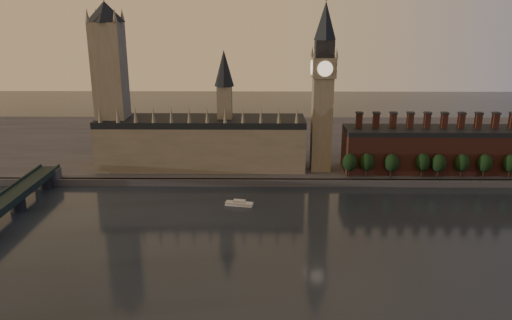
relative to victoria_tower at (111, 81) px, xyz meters
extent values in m
plane|color=black|center=(120.00, -115.00, -59.09)|extent=(900.00, 900.00, 0.00)
cube|color=#4E4E53|center=(120.00, -25.00, -57.09)|extent=(900.00, 4.00, 4.00)
cube|color=#4E4E53|center=(120.00, 65.00, -57.09)|extent=(900.00, 180.00, 4.00)
cube|color=#81715C|center=(55.00, 0.00, -41.09)|extent=(130.00, 30.00, 28.00)
cube|color=black|center=(55.00, 0.00, -25.09)|extent=(130.00, 30.00, 4.00)
cube|color=#81715C|center=(70.00, 0.00, -15.09)|extent=(9.00, 9.00, 24.00)
cone|color=black|center=(70.00, 0.00, 7.91)|extent=(12.00, 12.00, 22.00)
cone|color=#81715C|center=(-4.00, -14.00, -18.09)|extent=(2.60, 2.60, 10.00)
cone|color=#81715C|center=(6.73, -14.00, -18.09)|extent=(2.60, 2.60, 10.00)
cone|color=#81715C|center=(17.45, -14.00, -18.09)|extent=(2.60, 2.60, 10.00)
cone|color=#81715C|center=(28.18, -14.00, -18.09)|extent=(2.60, 2.60, 10.00)
cone|color=#81715C|center=(38.91, -14.00, -18.09)|extent=(2.60, 2.60, 10.00)
cone|color=#81715C|center=(49.64, -14.00, -18.09)|extent=(2.60, 2.60, 10.00)
cone|color=#81715C|center=(60.36, -14.00, -18.09)|extent=(2.60, 2.60, 10.00)
cone|color=#81715C|center=(71.09, -14.00, -18.09)|extent=(2.60, 2.60, 10.00)
cone|color=#81715C|center=(81.82, -14.00, -18.09)|extent=(2.60, 2.60, 10.00)
cone|color=#81715C|center=(92.55, -14.00, -18.09)|extent=(2.60, 2.60, 10.00)
cone|color=#81715C|center=(103.27, -14.00, -18.09)|extent=(2.60, 2.60, 10.00)
cone|color=#81715C|center=(114.00, -14.00, -18.09)|extent=(2.60, 2.60, 10.00)
cube|color=#81715C|center=(0.00, 0.00, -10.09)|extent=(18.00, 18.00, 90.00)
cone|color=black|center=(0.00, 0.00, 40.91)|extent=(24.00, 24.00, 12.00)
cylinder|color=#232326|center=(0.00, 0.00, 46.91)|extent=(0.50, 0.50, 12.00)
cone|color=#81715C|center=(-8.00, -8.00, 38.91)|extent=(3.00, 3.00, 8.00)
cone|color=#81715C|center=(8.00, -8.00, 38.91)|extent=(3.00, 3.00, 8.00)
cone|color=#81715C|center=(-8.00, 8.00, 38.91)|extent=(3.00, 3.00, 8.00)
cone|color=#81715C|center=(8.00, 8.00, 38.91)|extent=(3.00, 3.00, 8.00)
cube|color=#81715C|center=(130.00, -5.00, -26.09)|extent=(12.00, 12.00, 58.00)
cube|color=#81715C|center=(130.00, -5.00, 8.91)|extent=(14.00, 14.00, 12.00)
cube|color=#232326|center=(130.00, -5.00, 19.91)|extent=(11.00, 11.00, 10.00)
cone|color=black|center=(130.00, -5.00, 35.91)|extent=(13.00, 13.00, 22.00)
cylinder|color=beige|center=(130.00, -12.20, 8.91)|extent=(9.00, 0.50, 9.00)
cylinder|color=beige|center=(130.00, 2.20, 8.91)|extent=(9.00, 0.50, 9.00)
cylinder|color=beige|center=(122.80, -5.00, 8.91)|extent=(0.50, 9.00, 9.00)
cylinder|color=beige|center=(137.20, -5.00, 8.91)|extent=(0.50, 9.00, 9.00)
cone|color=#81715C|center=(123.50, -11.50, 17.91)|extent=(2.00, 2.00, 6.00)
cone|color=#81715C|center=(136.50, -11.50, 17.91)|extent=(2.00, 2.00, 6.00)
cone|color=#81715C|center=(123.50, 1.50, 17.91)|extent=(2.00, 2.00, 6.00)
cone|color=#81715C|center=(136.50, 1.50, 17.91)|extent=(2.00, 2.00, 6.00)
cube|color=#572921|center=(200.00, -5.00, -43.09)|extent=(110.00, 25.00, 24.00)
cube|color=black|center=(200.00, -5.00, -29.59)|extent=(110.00, 25.00, 3.00)
cube|color=#572921|center=(153.00, -5.00, -23.59)|extent=(3.50, 3.50, 9.00)
cube|color=#232326|center=(153.00, -5.00, -18.59)|extent=(4.20, 4.20, 1.00)
cube|color=#572921|center=(163.44, -5.00, -23.59)|extent=(3.50, 3.50, 9.00)
cube|color=#232326|center=(163.44, -5.00, -18.59)|extent=(4.20, 4.20, 1.00)
cube|color=#572921|center=(173.89, -5.00, -23.59)|extent=(3.50, 3.50, 9.00)
cube|color=#232326|center=(173.89, -5.00, -18.59)|extent=(4.20, 4.20, 1.00)
cube|color=#572921|center=(184.33, -5.00, -23.59)|extent=(3.50, 3.50, 9.00)
cube|color=#232326|center=(184.33, -5.00, -18.59)|extent=(4.20, 4.20, 1.00)
cube|color=#572921|center=(194.78, -5.00, -23.59)|extent=(3.50, 3.50, 9.00)
cube|color=#232326|center=(194.78, -5.00, -18.59)|extent=(4.20, 4.20, 1.00)
cube|color=#572921|center=(205.22, -5.00, -23.59)|extent=(3.50, 3.50, 9.00)
cube|color=#232326|center=(205.22, -5.00, -18.59)|extent=(4.20, 4.20, 1.00)
cube|color=#572921|center=(215.67, -5.00, -23.59)|extent=(3.50, 3.50, 9.00)
cube|color=#232326|center=(215.67, -5.00, -18.59)|extent=(4.20, 4.20, 1.00)
cube|color=#572921|center=(226.11, -5.00, -23.59)|extent=(3.50, 3.50, 9.00)
cube|color=#232326|center=(226.11, -5.00, -18.59)|extent=(4.20, 4.20, 1.00)
cube|color=#572921|center=(236.56, -5.00, -23.59)|extent=(3.50, 3.50, 9.00)
cube|color=#232326|center=(236.56, -5.00, -18.59)|extent=(4.20, 4.20, 1.00)
cube|color=#572921|center=(247.00, -5.00, -23.59)|extent=(3.50, 3.50, 9.00)
cylinder|color=black|center=(145.89, -20.26, -52.09)|extent=(0.80, 0.80, 6.00)
ellipsoid|color=black|center=(145.89, -20.26, -45.59)|extent=(8.60, 8.60, 10.75)
cylinder|color=black|center=(156.33, -19.73, -52.09)|extent=(0.80, 0.80, 6.00)
ellipsoid|color=black|center=(156.33, -19.73, -45.59)|extent=(8.60, 8.60, 10.75)
cylinder|color=black|center=(170.74, -20.97, -52.09)|extent=(0.80, 0.80, 6.00)
ellipsoid|color=black|center=(170.74, -20.97, -45.59)|extent=(8.60, 8.60, 10.75)
cylinder|color=black|center=(189.74, -19.66, -52.09)|extent=(0.80, 0.80, 6.00)
ellipsoid|color=black|center=(189.74, -19.66, -45.59)|extent=(8.60, 8.60, 10.75)
cylinder|color=black|center=(198.66, -21.48, -52.09)|extent=(0.80, 0.80, 6.00)
ellipsoid|color=black|center=(198.66, -21.48, -45.59)|extent=(8.60, 8.60, 10.75)
cylinder|color=black|center=(212.90, -20.55, -52.09)|extent=(0.80, 0.80, 6.00)
ellipsoid|color=black|center=(212.90, -20.55, -45.59)|extent=(8.60, 8.60, 10.75)
cylinder|color=black|center=(226.15, -21.06, -52.09)|extent=(0.80, 0.80, 6.00)
ellipsoid|color=black|center=(226.15, -21.06, -45.59)|extent=(8.60, 8.60, 10.75)
cylinder|color=black|center=(241.41, -21.22, -52.09)|extent=(0.80, 0.80, 6.00)
ellipsoid|color=black|center=(241.41, -21.22, -45.59)|extent=(8.60, 8.60, 10.75)
cube|color=#4E4E53|center=(-35.00, -25.00, -52.09)|extent=(14.00, 8.00, 6.00)
cylinder|color=#232326|center=(-35.00, -64.00, -55.21)|extent=(8.00, 8.00, 7.75)
cylinder|color=#232326|center=(-35.00, -30.00, -55.21)|extent=(8.00, 8.00, 7.75)
cube|color=silver|center=(81.05, -56.19, -58.24)|extent=(15.44, 7.17, 1.70)
cube|color=silver|center=(81.05, -56.19, -56.75)|extent=(6.89, 4.41, 1.28)
camera|label=1|loc=(92.78, -306.18, 42.00)|focal=35.00mm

